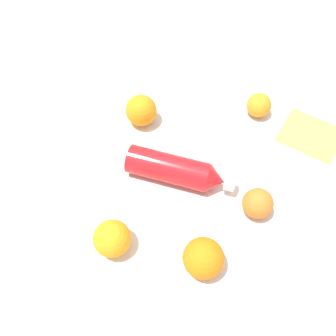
{
  "coord_description": "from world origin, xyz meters",
  "views": [
    {
      "loc": [
        0.17,
        -0.44,
        0.68
      ],
      "look_at": [
        0.04,
        -0.04,
        0.03
      ],
      "focal_mm": 36.43,
      "sensor_mm": 36.0,
      "label": 1
    }
  ],
  "objects": [
    {
      "name": "orange_1",
      "position": [
        -0.07,
        0.1,
        0.04
      ],
      "size": [
        0.08,
        0.08,
        0.08
      ],
      "primitive_type": "sphere",
      "color": "orange",
      "rests_on": "ground_plane"
    },
    {
      "name": "ground_plane",
      "position": [
        0.0,
        0.0,
        0.0
      ],
      "size": [
        2.4,
        2.4,
        0.0
      ],
      "primitive_type": "plane",
      "color": "silver"
    },
    {
      "name": "orange_3",
      "position": [
        0.25,
        -0.07,
        0.03
      ],
      "size": [
        0.07,
        0.07,
        0.07
      ],
      "primitive_type": "sphere",
      "color": "orange",
      "rests_on": "ground_plane"
    },
    {
      "name": "orange_0",
      "position": [
        0.17,
        -0.22,
        0.04
      ],
      "size": [
        0.08,
        0.08,
        0.08
      ],
      "primitive_type": "sphere",
      "color": "orange",
      "rests_on": "ground_plane"
    },
    {
      "name": "water_bottle",
      "position": [
        0.07,
        -0.04,
        0.03
      ],
      "size": [
        0.25,
        0.07,
        0.07
      ],
      "rotation": [
        0.0,
        0.0,
        0.01
      ],
      "color": "red",
      "rests_on": "ground_plane"
    },
    {
      "name": "orange_2",
      "position": [
        -0.01,
        -0.24,
        0.04
      ],
      "size": [
        0.08,
        0.08,
        0.08
      ],
      "primitive_type": "sphere",
      "color": "orange",
      "rests_on": "ground_plane"
    },
    {
      "name": "folded_napkin",
      "position": [
        0.35,
        0.18,
        0.0
      ],
      "size": [
        0.17,
        0.16,
        0.01
      ],
      "primitive_type": "cube",
      "rotation": [
        0.0,
        0.0,
        -0.26
      ],
      "color": "#E5B24C",
      "rests_on": "ground_plane"
    },
    {
      "name": "orange_4",
      "position": [
        0.21,
        0.21,
        0.03
      ],
      "size": [
        0.06,
        0.06,
        0.06
      ],
      "primitive_type": "sphere",
      "color": "orange",
      "rests_on": "ground_plane"
    }
  ]
}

